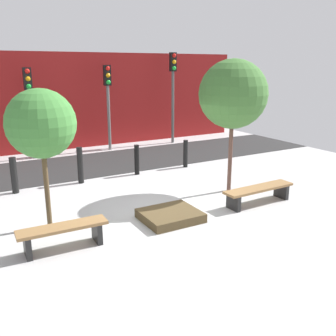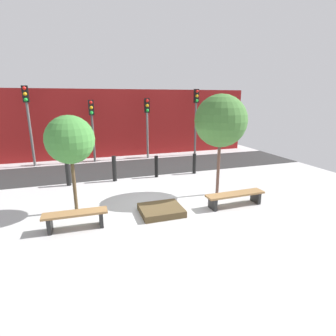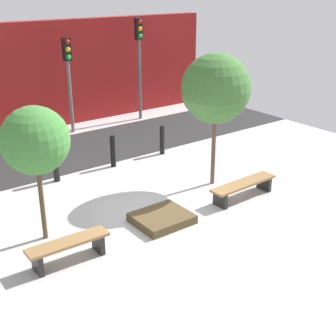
{
  "view_description": "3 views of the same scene",
  "coord_description": "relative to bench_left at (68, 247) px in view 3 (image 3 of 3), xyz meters",
  "views": [
    {
      "loc": [
        -3.88,
        -7.3,
        3.32
      ],
      "look_at": [
        0.34,
        0.1,
        0.99
      ],
      "focal_mm": 40.0,
      "sensor_mm": 36.0,
      "label": 1
    },
    {
      "loc": [
        -2.11,
        -7.56,
        3.36
      ],
      "look_at": [
        0.48,
        0.18,
        1.18
      ],
      "focal_mm": 28.0,
      "sensor_mm": 36.0,
      "label": 2
    },
    {
      "loc": [
        -5.62,
        -8.25,
        5.17
      ],
      "look_at": [
        0.34,
        -0.38,
        1.19
      ],
      "focal_mm": 50.0,
      "sensor_mm": 36.0,
      "label": 3
    }
  ],
  "objects": [
    {
      "name": "ground_plane",
      "position": [
        2.42,
        0.79,
        -0.33
      ],
      "size": [
        18.0,
        18.0,
        0.0
      ],
      "primitive_type": "plane",
      "color": "#B0B0B0"
    },
    {
      "name": "road_strip",
      "position": [
        2.42,
        5.76,
        -0.33
      ],
      "size": [
        18.0,
        3.29,
        0.01
      ],
      "primitive_type": "cube",
      "color": "#282828",
      "rests_on": "ground"
    },
    {
      "name": "building_facade",
      "position": [
        2.42,
        8.89,
        1.59
      ],
      "size": [
        16.2,
        0.5,
        3.85
      ],
      "primitive_type": "cube",
      "color": "maroon",
      "rests_on": "ground"
    },
    {
      "name": "bench_left",
      "position": [
        0.0,
        0.0,
        0.0
      ],
      "size": [
        1.66,
        0.44,
        0.47
      ],
      "rotation": [
        0.0,
        0.0,
        -0.02
      ],
      "color": "black",
      "rests_on": "ground"
    },
    {
      "name": "bench_right",
      "position": [
        4.83,
        0.0,
        -0.02
      ],
      "size": [
        1.98,
        0.47,
        0.43
      ],
      "rotation": [
        0.0,
        0.0,
        0.02
      ],
      "color": "black",
      "rests_on": "ground"
    },
    {
      "name": "planter_bed",
      "position": [
        2.42,
        0.2,
        -0.23
      ],
      "size": [
        1.24,
        1.09,
        0.2
      ],
      "primitive_type": "cube",
      "color": "#4D3E25",
      "rests_on": "ground"
    },
    {
      "name": "tree_behind_left_bench",
      "position": [
        0.0,
        1.16,
        1.87
      ],
      "size": [
        1.4,
        1.4,
        2.91
      ],
      "color": "#503E27",
      "rests_on": "ground"
    },
    {
      "name": "tree_behind_right_bench",
      "position": [
        4.83,
        1.16,
        2.28
      ],
      "size": [
        1.78,
        1.78,
        3.51
      ],
      "color": "brown",
      "rests_on": "ground"
    },
    {
      "name": "bollard_left",
      "position": [
        1.51,
        3.86,
        0.2
      ],
      "size": [
        0.17,
        0.17,
        1.07
      ],
      "primitive_type": "cylinder",
      "color": "black",
      "rests_on": "ground"
    },
    {
      "name": "bollard_center",
      "position": [
        3.32,
        3.86,
        0.14
      ],
      "size": [
        0.15,
        0.15,
        0.95
      ],
      "primitive_type": "cylinder",
      "color": "black",
      "rests_on": "ground"
    },
    {
      "name": "bollard_right",
      "position": [
        5.13,
        3.86,
        0.13
      ],
      "size": [
        0.15,
        0.15,
        0.92
      ],
      "primitive_type": "cylinder",
      "color": "black",
      "rests_on": "ground"
    },
    {
      "name": "traffic_light_mid_east",
      "position": [
        3.9,
        7.68,
        2.0
      ],
      "size": [
        0.28,
        0.27,
        3.35
      ],
      "color": "slate",
      "rests_on": "ground"
    },
    {
      "name": "traffic_light_east",
      "position": [
        6.88,
        7.69,
        2.33
      ],
      "size": [
        0.28,
        0.27,
        3.87
      ],
      "color": "#535353",
      "rests_on": "ground"
    }
  ]
}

